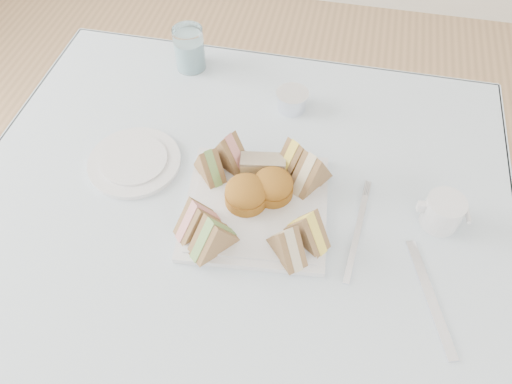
% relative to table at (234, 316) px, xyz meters
% --- Properties ---
extents(floor, '(4.00, 4.00, 0.00)m').
position_rel_table_xyz_m(floor, '(0.00, 0.00, -0.37)').
color(floor, '#9E7751').
rests_on(floor, ground).
extents(table, '(0.90, 0.90, 0.74)m').
position_rel_table_xyz_m(table, '(0.00, 0.00, 0.00)').
color(table, brown).
rests_on(table, floor).
extents(tablecloth, '(1.02, 1.02, 0.01)m').
position_rel_table_xyz_m(tablecloth, '(0.00, 0.00, 0.37)').
color(tablecloth, white).
rests_on(tablecloth, table).
extents(serving_plate, '(0.28, 0.28, 0.01)m').
position_rel_table_xyz_m(serving_plate, '(0.04, 0.06, 0.38)').
color(serving_plate, silver).
rests_on(serving_plate, tablecloth).
extents(sandwich_fl_a, '(0.09, 0.09, 0.07)m').
position_rel_table_xyz_m(sandwich_fl_a, '(-0.04, -0.02, 0.42)').
color(sandwich_fl_a, brown).
rests_on(sandwich_fl_a, serving_plate).
extents(sandwich_fl_b, '(0.09, 0.09, 0.08)m').
position_rel_table_xyz_m(sandwich_fl_b, '(-0.01, -0.04, 0.43)').
color(sandwich_fl_b, brown).
rests_on(sandwich_fl_b, serving_plate).
extents(sandwich_fr_a, '(0.09, 0.08, 0.07)m').
position_rel_table_xyz_m(sandwich_fr_a, '(0.14, 0.00, 0.42)').
color(sandwich_fr_a, brown).
rests_on(sandwich_fr_a, serving_plate).
extents(sandwich_fr_b, '(0.08, 0.08, 0.07)m').
position_rel_table_xyz_m(sandwich_fr_b, '(0.11, -0.03, 0.42)').
color(sandwich_fr_b, brown).
rests_on(sandwich_fr_b, serving_plate).
extents(sandwich_bl_a, '(0.08, 0.08, 0.07)m').
position_rel_table_xyz_m(sandwich_bl_a, '(-0.06, 0.11, 0.42)').
color(sandwich_bl_a, brown).
rests_on(sandwich_bl_a, serving_plate).
extents(sandwich_bl_b, '(0.10, 0.08, 0.08)m').
position_rel_table_xyz_m(sandwich_bl_b, '(-0.03, 0.14, 0.43)').
color(sandwich_bl_b, brown).
rests_on(sandwich_bl_b, serving_plate).
extents(sandwich_br_a, '(0.08, 0.10, 0.08)m').
position_rel_table_xyz_m(sandwich_br_a, '(0.13, 0.13, 0.43)').
color(sandwich_br_a, brown).
rests_on(sandwich_br_a, serving_plate).
extents(sandwich_br_b, '(0.08, 0.09, 0.07)m').
position_rel_table_xyz_m(sandwich_br_b, '(0.09, 0.16, 0.43)').
color(sandwich_br_b, brown).
rests_on(sandwich_br_b, serving_plate).
extents(scone_left, '(0.08, 0.08, 0.05)m').
position_rel_table_xyz_m(scone_left, '(0.02, 0.06, 0.41)').
color(scone_left, olive).
rests_on(scone_left, serving_plate).
extents(scone_right, '(0.10, 0.10, 0.05)m').
position_rel_table_xyz_m(scone_right, '(0.07, 0.09, 0.41)').
color(scone_right, olive).
rests_on(scone_right, serving_plate).
extents(pastry_slice, '(0.09, 0.05, 0.04)m').
position_rel_table_xyz_m(pastry_slice, '(0.04, 0.13, 0.41)').
color(pastry_slice, tan).
rests_on(pastry_slice, serving_plate).
extents(side_plate, '(0.24, 0.24, 0.01)m').
position_rel_table_xyz_m(side_plate, '(-0.21, 0.11, 0.38)').
color(side_plate, silver).
rests_on(side_plate, tablecloth).
extents(water_glass, '(0.08, 0.08, 0.10)m').
position_rel_table_xyz_m(water_glass, '(-0.19, 0.42, 0.43)').
color(water_glass, white).
rests_on(water_glass, tablecloth).
extents(tea_strainer, '(0.09, 0.09, 0.04)m').
position_rel_table_xyz_m(tea_strainer, '(0.06, 0.33, 0.40)').
color(tea_strainer, silver).
rests_on(tea_strainer, tablecloth).
extents(knife, '(0.08, 0.21, 0.00)m').
position_rel_table_xyz_m(knife, '(0.36, -0.06, 0.38)').
color(knife, silver).
rests_on(knife, tablecloth).
extents(fork, '(0.03, 0.19, 0.00)m').
position_rel_table_xyz_m(fork, '(0.23, 0.03, 0.38)').
color(fork, silver).
rests_on(fork, tablecloth).
extents(creamer_jug, '(0.08, 0.08, 0.06)m').
position_rel_table_xyz_m(creamer_jug, '(0.37, 0.10, 0.41)').
color(creamer_jug, silver).
rests_on(creamer_jug, tablecloth).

